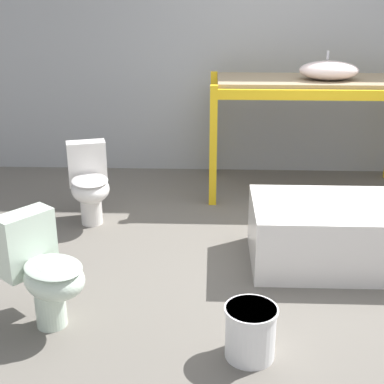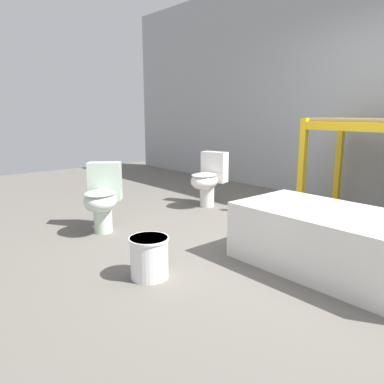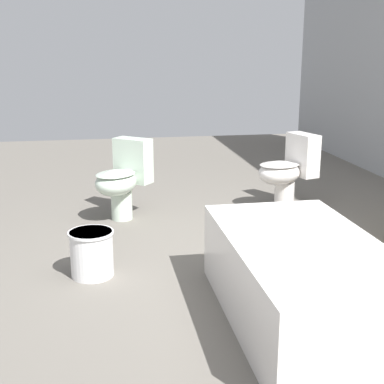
% 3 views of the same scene
% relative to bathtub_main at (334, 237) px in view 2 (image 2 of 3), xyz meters
% --- Properties ---
extents(ground_plane, '(12.00, 12.00, 0.00)m').
position_rel_bathtub_main_xyz_m(ground_plane, '(-0.45, 0.12, -0.27)').
color(ground_plane, '#666059').
extents(bathtub_main, '(1.50, 0.80, 0.48)m').
position_rel_bathtub_main_xyz_m(bathtub_main, '(0.00, 0.00, 0.00)').
color(bathtub_main, white).
rests_on(bathtub_main, ground_plane).
extents(toilet_near, '(0.47, 0.62, 0.70)m').
position_rel_bathtub_main_xyz_m(toilet_near, '(-2.12, 0.67, 0.10)').
color(toilet_near, white).
rests_on(toilet_near, ground_plane).
extents(toilet_far, '(0.63, 0.60, 0.70)m').
position_rel_bathtub_main_xyz_m(toilet_far, '(-2.05, -0.87, 0.10)').
color(toilet_far, silver).
rests_on(toilet_far, ground_plane).
extents(bucket_white, '(0.30, 0.30, 0.31)m').
position_rel_bathtub_main_xyz_m(bucket_white, '(-0.83, -1.14, -0.11)').
color(bucket_white, white).
rests_on(bucket_white, ground_plane).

